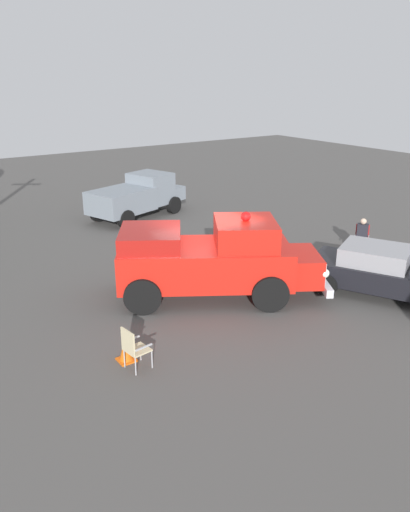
# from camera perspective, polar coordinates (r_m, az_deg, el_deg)

# --- Properties ---
(ground_plane) EXTENTS (60.00, 60.00, 0.00)m
(ground_plane) POSITION_cam_1_polar(r_m,az_deg,el_deg) (15.38, 0.09, -3.88)
(ground_plane) COLOR #514F4C
(vintage_fire_truck) EXTENTS (6.21, 4.96, 2.59)m
(vintage_fire_truck) POSITION_cam_1_polar(r_m,az_deg,el_deg) (14.49, 0.92, -0.32)
(vintage_fire_truck) COLOR black
(vintage_fire_truck) RESTS_ON ground
(classic_hot_rod) EXTENTS (3.62, 4.73, 1.46)m
(classic_hot_rod) POSITION_cam_1_polar(r_m,az_deg,el_deg) (15.71, 19.82, -1.66)
(classic_hot_rod) COLOR black
(classic_hot_rod) RESTS_ON ground
(parked_pickup) EXTENTS (5.12, 3.22, 1.90)m
(parked_pickup) POSITION_cam_1_polar(r_m,az_deg,el_deg) (23.26, -7.67, 6.79)
(parked_pickup) COLOR black
(parked_pickup) RESTS_ON ground
(lawn_chair_near_truck) EXTENTS (0.69, 0.69, 1.02)m
(lawn_chair_near_truck) POSITION_cam_1_polar(r_m,az_deg,el_deg) (19.36, 17.37, 2.13)
(lawn_chair_near_truck) COLOR #B7BABF
(lawn_chair_near_truck) RESTS_ON ground
(lawn_chair_by_car) EXTENTS (0.65, 0.65, 1.02)m
(lawn_chair_by_car) POSITION_cam_1_polar(r_m,az_deg,el_deg) (17.21, -2.37, 0.85)
(lawn_chair_by_car) COLOR #B7BABF
(lawn_chair_by_car) RESTS_ON ground
(lawn_chair_spare) EXTENTS (0.56, 0.57, 1.02)m
(lawn_chair_spare) POSITION_cam_1_polar(r_m,az_deg,el_deg) (11.31, -8.19, -10.10)
(lawn_chair_spare) COLOR #B7BABF
(lawn_chair_spare) RESTS_ON ground
(spectator_seated) EXTENTS (0.65, 0.62, 1.29)m
(spectator_seated) POSITION_cam_1_polar(r_m,az_deg,el_deg) (19.20, 17.39, 2.32)
(spectator_seated) COLOR #383842
(spectator_seated) RESTS_ON ground
(traffic_cone) EXTENTS (0.40, 0.40, 0.64)m
(traffic_cone) POSITION_cam_1_polar(r_m,az_deg,el_deg) (11.80, -8.97, -10.35)
(traffic_cone) COLOR orange
(traffic_cone) RESTS_ON ground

